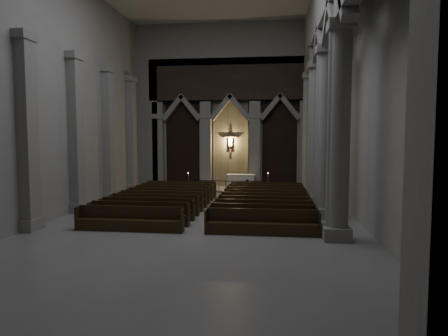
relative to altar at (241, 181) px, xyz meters
name	(u,v)px	position (x,y,z in m)	size (l,w,h in m)	color
room	(203,51)	(-0.88, -10.63, 6.94)	(24.00, 24.10, 12.00)	gray
sanctuary_wall	(230,99)	(-0.88, 0.91, 5.95)	(14.00, 0.77, 12.00)	gray
right_arcade	(327,49)	(4.62, -9.30, 7.16)	(1.00, 24.00, 12.00)	gray
left_pilasters	(94,136)	(-7.63, -7.13, 3.24)	(0.60, 13.00, 8.03)	gray
sanctuary_step	(229,189)	(-0.88, -0.03, -0.59)	(8.50, 2.60, 0.15)	gray
altar	(241,181)	(0.00, 0.00, 0.00)	(2.02, 0.81, 1.02)	silver
altar_rail	(226,185)	(-0.88, -1.92, -0.04)	(4.82, 0.09, 0.95)	black
candle_stand_left	(188,186)	(-3.62, -0.95, -0.30)	(0.23, 0.23, 1.34)	olive
candle_stand_right	(268,188)	(1.93, -1.02, -0.28)	(0.24, 0.24, 1.40)	olive
pews	(212,205)	(-0.88, -8.07, -0.34)	(9.90, 9.76, 1.00)	black
worshipper	(247,188)	(0.64, -2.98, -0.09)	(0.42, 0.27, 1.14)	black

